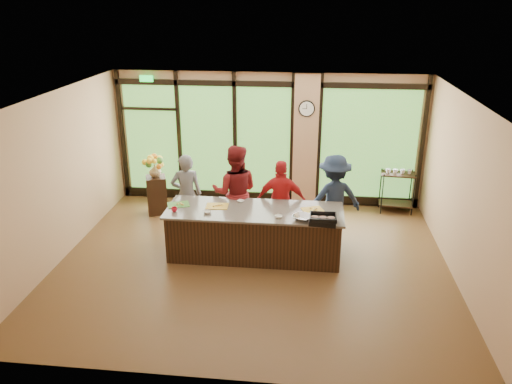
% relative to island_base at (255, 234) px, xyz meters
% --- Properties ---
extents(floor, '(7.00, 7.00, 0.00)m').
position_rel_island_base_xyz_m(floor, '(0.00, -0.30, -0.44)').
color(floor, brown).
rests_on(floor, ground).
extents(ceiling, '(7.00, 7.00, 0.00)m').
position_rel_island_base_xyz_m(ceiling, '(0.00, -0.30, 2.56)').
color(ceiling, white).
rests_on(ceiling, back_wall).
extents(back_wall, '(7.00, 0.00, 7.00)m').
position_rel_island_base_xyz_m(back_wall, '(0.00, 2.70, 1.06)').
color(back_wall, tan).
rests_on(back_wall, floor).
extents(left_wall, '(0.00, 6.00, 6.00)m').
position_rel_island_base_xyz_m(left_wall, '(-3.50, -0.30, 1.06)').
color(left_wall, tan).
rests_on(left_wall, floor).
extents(right_wall, '(0.00, 6.00, 6.00)m').
position_rel_island_base_xyz_m(right_wall, '(3.50, -0.30, 1.06)').
color(right_wall, tan).
rests_on(right_wall, floor).
extents(window_wall, '(6.90, 0.12, 3.00)m').
position_rel_island_base_xyz_m(window_wall, '(0.16, 2.65, 0.95)').
color(window_wall, tan).
rests_on(window_wall, floor).
extents(island_base, '(3.10, 1.00, 0.88)m').
position_rel_island_base_xyz_m(island_base, '(0.00, 0.00, 0.00)').
color(island_base, black).
rests_on(island_base, floor).
extents(countertop, '(3.20, 1.10, 0.04)m').
position_rel_island_base_xyz_m(countertop, '(0.00, 0.00, 0.46)').
color(countertop, '#70685C').
rests_on(countertop, island_base).
extents(wall_clock, '(0.36, 0.04, 0.36)m').
position_rel_island_base_xyz_m(wall_clock, '(0.85, 2.57, 1.81)').
color(wall_clock, black).
rests_on(wall_clock, window_wall).
extents(cook_left, '(0.70, 0.56, 1.68)m').
position_rel_island_base_xyz_m(cook_left, '(-1.45, 0.78, 0.40)').
color(cook_left, slate).
rests_on(cook_left, floor).
extents(cook_midleft, '(0.96, 0.77, 1.90)m').
position_rel_island_base_xyz_m(cook_midleft, '(-0.47, 0.75, 0.51)').
color(cook_midleft, maroon).
rests_on(cook_midleft, floor).
extents(cook_midright, '(0.97, 0.43, 1.64)m').
position_rel_island_base_xyz_m(cook_midright, '(0.45, 0.68, 0.38)').
color(cook_midright, red).
rests_on(cook_midright, floor).
extents(cook_right, '(1.27, 0.97, 1.74)m').
position_rel_island_base_xyz_m(cook_right, '(1.45, 0.84, 0.43)').
color(cook_right, '#1B253B').
rests_on(cook_right, floor).
extents(roasting_pan, '(0.48, 0.39, 0.08)m').
position_rel_island_base_xyz_m(roasting_pan, '(1.22, -0.45, 0.52)').
color(roasting_pan, black).
rests_on(roasting_pan, countertop).
extents(mixing_bowl, '(0.44, 0.44, 0.08)m').
position_rel_island_base_xyz_m(mixing_bowl, '(0.87, -0.34, 0.52)').
color(mixing_bowl, silver).
rests_on(mixing_bowl, countertop).
extents(cutting_board_left, '(0.47, 0.41, 0.01)m').
position_rel_island_base_xyz_m(cutting_board_left, '(-1.43, 0.06, 0.49)').
color(cutting_board_left, '#468731').
rests_on(cutting_board_left, countertop).
extents(cutting_board_center, '(0.42, 0.33, 0.01)m').
position_rel_island_base_xyz_m(cutting_board_center, '(-0.70, 0.07, 0.49)').
color(cutting_board_center, gold).
rests_on(cutting_board_center, countertop).
extents(cutting_board_right, '(0.45, 0.39, 0.01)m').
position_rel_island_base_xyz_m(cutting_board_right, '(1.04, 0.10, 0.49)').
color(cutting_board_right, gold).
rests_on(cutting_board_right, countertop).
extents(prep_bowl_near, '(0.15, 0.15, 0.04)m').
position_rel_island_base_xyz_m(prep_bowl_near, '(-0.81, -0.25, 0.50)').
color(prep_bowl_near, white).
rests_on(prep_bowl_near, countertop).
extents(prep_bowl_mid, '(0.17, 0.17, 0.04)m').
position_rel_island_base_xyz_m(prep_bowl_mid, '(0.46, -0.30, 0.50)').
color(prep_bowl_mid, white).
rests_on(prep_bowl_mid, countertop).
extents(prep_bowl_far, '(0.16, 0.16, 0.03)m').
position_rel_island_base_xyz_m(prep_bowl_far, '(-0.30, 0.34, 0.50)').
color(prep_bowl_far, white).
rests_on(prep_bowl_far, countertop).
extents(red_ramekin, '(0.13, 0.13, 0.09)m').
position_rel_island_base_xyz_m(red_ramekin, '(-1.42, -0.25, 0.52)').
color(red_ramekin, red).
rests_on(red_ramekin, countertop).
extents(flower_stand, '(0.54, 0.54, 0.85)m').
position_rel_island_base_xyz_m(flower_stand, '(-2.38, 1.74, -0.02)').
color(flower_stand, black).
rests_on(flower_stand, floor).
extents(flower_vase, '(0.34, 0.34, 0.28)m').
position_rel_island_base_xyz_m(flower_vase, '(-2.38, 1.74, 0.55)').
color(flower_vase, olive).
rests_on(flower_vase, flower_stand).
extents(bar_cart, '(0.77, 0.49, 1.00)m').
position_rel_island_base_xyz_m(bar_cart, '(2.91, 2.39, 0.16)').
color(bar_cart, black).
rests_on(bar_cart, floor).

